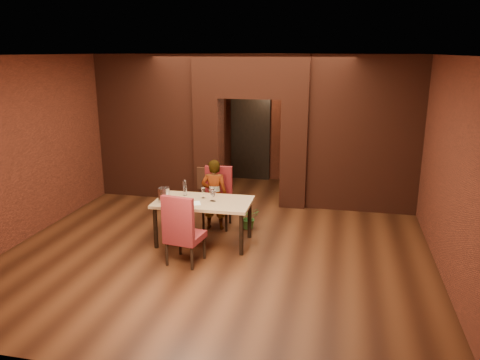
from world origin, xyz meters
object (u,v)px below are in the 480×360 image
object	(u,v)px
wine_glass_a	(203,193)
wine_bucket	(164,195)
chair_far	(217,198)
dining_table	(204,222)
chair_near	(185,228)
wine_glass_b	(212,194)
water_bottle	(185,188)
wine_glass_c	(214,196)
person_seated	(214,195)
potted_plant	(249,218)

from	to	relation	value
wine_glass_a	wine_bucket	world-z (taller)	wine_bucket
chair_far	dining_table	bearing A→B (deg)	-95.65
chair_far	wine_bucket	size ratio (longest dim) A/B	4.68
chair_near	wine_glass_b	size ratio (longest dim) A/B	4.97
chair_far	water_bottle	distance (m)	0.79
chair_far	wine_glass_b	world-z (taller)	chair_far
wine_glass_c	wine_glass_a	bearing A→B (deg)	148.43
chair_far	chair_near	distance (m)	1.61
chair_near	person_seated	distance (m)	1.52
dining_table	chair_near	bearing A→B (deg)	-95.04
dining_table	wine_bucket	bearing A→B (deg)	-164.30
wine_glass_b	dining_table	bearing A→B (deg)	-172.59
wine_glass_a	water_bottle	bearing A→B (deg)	167.30
dining_table	chair_far	distance (m)	0.81
dining_table	potted_plant	distance (m)	1.07
wine_glass_a	wine_glass_c	xyz separation A→B (m)	(0.23, -0.14, 0.00)
person_seated	wine_bucket	size ratio (longest dim) A/B	5.50
chair_near	wine_glass_a	distance (m)	1.01
wine_glass_a	chair_far	bearing A→B (deg)	84.31
person_seated	wine_glass_a	bearing A→B (deg)	79.92
dining_table	chair_far	xyz separation A→B (m)	(0.02, 0.79, 0.18)
water_bottle	wine_glass_c	bearing A→B (deg)	-20.69
wine_glass_c	person_seated	bearing A→B (deg)	105.16
chair_far	wine_bucket	world-z (taller)	chair_far
person_seated	water_bottle	xyz separation A→B (m)	(-0.41, -0.47, 0.25)
wine_glass_a	wine_bucket	bearing A→B (deg)	-150.21
wine_bucket	water_bottle	xyz separation A→B (m)	(0.23, 0.42, 0.02)
chair_near	chair_far	bearing A→B (deg)	-83.97
chair_near	wine_glass_c	xyz separation A→B (m)	(0.24, 0.82, 0.29)
wine_glass_a	person_seated	bearing A→B (deg)	85.49
wine_glass_b	wine_bucket	xyz separation A→B (m)	(-0.79, -0.21, 0.01)
wine_glass_b	water_bottle	world-z (taller)	water_bottle
wine_bucket	wine_glass_a	bearing A→B (deg)	29.79
dining_table	chair_near	world-z (taller)	chair_near
chair_far	person_seated	size ratio (longest dim) A/B	0.85
chair_near	wine_bucket	distance (m)	0.91
dining_table	chair_near	size ratio (longest dim) A/B	1.43
person_seated	wine_glass_c	bearing A→B (deg)	99.59
chair_far	water_bottle	bearing A→B (deg)	-131.27
potted_plant	wine_glass_b	bearing A→B (deg)	-120.07
wine_glass_c	wine_glass_b	bearing A→B (deg)	152.57
wine_glass_c	wine_bucket	xyz separation A→B (m)	(-0.82, -0.20, 0.03)
chair_near	wine_glass_a	size ratio (longest dim) A/B	6.27
chair_near	water_bottle	world-z (taller)	chair_near
chair_near	person_seated	size ratio (longest dim) A/B	0.86
chair_far	wine_glass_b	distance (m)	0.85
person_seated	wine_glass_b	size ratio (longest dim) A/B	5.79
chair_far	water_bottle	world-z (taller)	chair_far
wine_glass_a	wine_glass_c	distance (m)	0.27
wine_glass_a	potted_plant	bearing A→B (deg)	46.15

